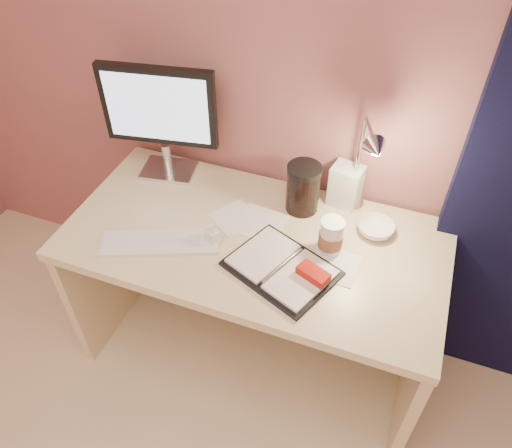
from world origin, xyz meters
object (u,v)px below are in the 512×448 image
(monitor, at_px, (160,113))
(coffee_cup, at_px, (331,237))
(bowl, at_px, (376,229))
(product_box, at_px, (346,186))
(keyboard, at_px, (161,243))
(dark_jar, at_px, (303,190))
(lotion_bottle, at_px, (213,234))
(desk, at_px, (261,264))
(desk_lamp, at_px, (342,162))
(planner, at_px, (284,268))

(monitor, relative_size, coffee_cup, 3.42)
(bowl, relative_size, product_box, 0.80)
(keyboard, bearing_deg, dark_jar, 18.94)
(monitor, distance_m, coffee_cup, 0.81)
(monitor, bearing_deg, coffee_cup, -25.25)
(monitor, xyz_separation_m, bowl, (0.89, -0.06, -0.26))
(lotion_bottle, bearing_deg, product_box, 44.86)
(desk, bearing_deg, product_box, 41.39)
(keyboard, bearing_deg, desk_lamp, 10.27)
(monitor, xyz_separation_m, planner, (0.63, -0.36, -0.27))
(keyboard, bearing_deg, desk, 14.55)
(planner, bearing_deg, lotion_bottle, -164.96)
(planner, bearing_deg, keyboard, -153.01)
(desk, height_order, bowl, bowl)
(coffee_cup, relative_size, bowl, 1.02)
(desk, xyz_separation_m, product_box, (0.26, 0.23, 0.31))
(coffee_cup, bearing_deg, dark_jar, 131.10)
(monitor, bearing_deg, product_box, -4.91)
(product_box, bearing_deg, lotion_bottle, -125.93)
(coffee_cup, bearing_deg, monitor, 164.74)
(keyboard, height_order, planner, planner)
(product_box, bearing_deg, desk_lamp, -86.98)
(lotion_bottle, distance_m, product_box, 0.55)
(planner, height_order, bowl, planner)
(lotion_bottle, relative_size, desk_lamp, 0.22)
(planner, distance_m, bowl, 0.39)
(keyboard, distance_m, planner, 0.46)
(coffee_cup, distance_m, lotion_bottle, 0.42)
(dark_jar, bearing_deg, desk_lamp, -5.75)
(bowl, bearing_deg, desk, -165.64)
(coffee_cup, xyz_separation_m, product_box, (-0.01, 0.27, 0.02))
(monitor, bearing_deg, desk_lamp, -12.88)
(desk, distance_m, desk_lamp, 0.57)
(dark_jar, relative_size, product_box, 1.04)
(monitor, distance_m, product_box, 0.77)
(desk, xyz_separation_m, monitor, (-0.48, 0.16, 0.51))
(desk, height_order, coffee_cup, coffee_cup)
(coffee_cup, xyz_separation_m, lotion_bottle, (-0.40, -0.12, -0.02))
(coffee_cup, bearing_deg, product_box, 92.83)
(planner, height_order, desk_lamp, desk_lamp)
(planner, relative_size, bowl, 3.11)
(bowl, bearing_deg, keyboard, -154.91)
(keyboard, relative_size, lotion_bottle, 4.40)
(bowl, bearing_deg, monitor, 176.17)
(dark_jar, bearing_deg, lotion_bottle, -129.22)
(desk, height_order, monitor, monitor)
(lotion_bottle, relative_size, dark_jar, 0.53)
(keyboard, relative_size, desk_lamp, 0.99)
(keyboard, bearing_deg, monitor, 91.33)
(keyboard, height_order, lotion_bottle, lotion_bottle)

